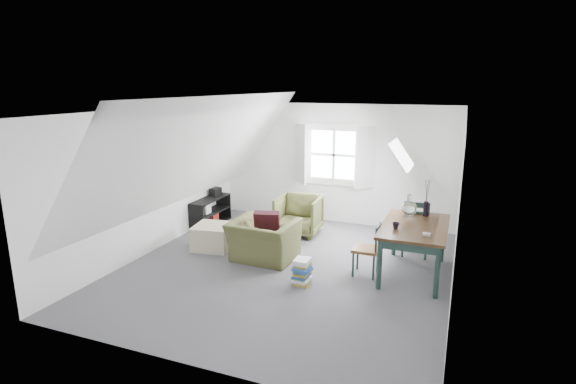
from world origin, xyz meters
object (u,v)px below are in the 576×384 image
at_px(armchair_near, 264,259).
at_px(dining_chair_far, 416,227).
at_px(dining_table, 415,232).
at_px(media_shelf, 209,213).
at_px(magazine_stack, 302,272).
at_px(armchair_far, 299,234).
at_px(ottoman, 213,237).
at_px(dining_chair_near, 368,249).

distance_m(armchair_near, dining_chair_far, 2.66).
relative_size(dining_table, media_shelf, 1.43).
height_order(media_shelf, magazine_stack, media_shelf).
relative_size(dining_table, magazine_stack, 4.21).
bearing_deg(armchair_far, ottoman, -134.66).
distance_m(dining_table, dining_chair_near, 0.76).
relative_size(ottoman, dining_chair_near, 0.78).
relative_size(dining_table, dining_chair_far, 1.60).
relative_size(ottoman, media_shelf, 0.58).
bearing_deg(armchair_near, armchair_far, -90.37).
relative_size(armchair_far, media_shelf, 0.75).
xyz_separation_m(armchair_near, dining_chair_near, (1.75, 0.02, 0.43)).
xyz_separation_m(dining_table, dining_chair_near, (-0.65, -0.29, -0.26)).
relative_size(armchair_near, media_shelf, 0.94).
xyz_separation_m(dining_table, media_shelf, (-4.25, 1.01, -0.44)).
distance_m(armchair_near, armchair_far, 1.49).
bearing_deg(armchair_near, dining_chair_far, -151.55).
relative_size(dining_chair_far, magazine_stack, 2.62).
height_order(dining_chair_far, dining_chair_near, dining_chair_far).
relative_size(dining_chair_far, media_shelf, 0.89).
height_order(armchair_far, dining_chair_near, dining_chair_near).
height_order(ottoman, magazine_stack, ottoman).
bearing_deg(magazine_stack, dining_chair_far, 51.16).
xyz_separation_m(armchair_far, dining_chair_near, (1.67, -1.47, 0.43)).
relative_size(dining_chair_far, dining_chair_near, 1.21).
distance_m(ottoman, dining_table, 3.51).
relative_size(armchair_far, magazine_stack, 2.21).
height_order(dining_table, dining_chair_far, dining_chair_far).
bearing_deg(armchair_far, dining_chair_near, -44.63).
xyz_separation_m(ottoman, magazine_stack, (1.99, -0.82, -0.02)).
height_order(armchair_near, magazine_stack, magazine_stack).
bearing_deg(magazine_stack, armchair_near, 144.70).
distance_m(armchair_far, ottoman, 1.76).
height_order(ottoman, dining_table, dining_table).
distance_m(dining_chair_near, media_shelf, 3.83).
height_order(dining_chair_near, magazine_stack, dining_chair_near).
distance_m(dining_chair_far, dining_chair_near, 1.26).
bearing_deg(dining_chair_far, ottoman, 28.69).
relative_size(dining_table, dining_chair_near, 1.93).
height_order(dining_chair_far, magazine_stack, dining_chair_far).
bearing_deg(armchair_near, dining_chair_near, -176.56).
height_order(dining_table, dining_chair_near, dining_chair_near).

